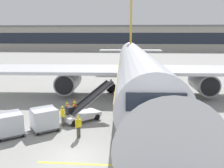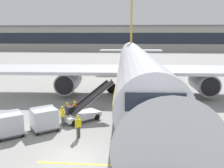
# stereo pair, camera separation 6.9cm
# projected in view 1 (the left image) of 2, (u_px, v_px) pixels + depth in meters

# --- Properties ---
(ground_plane) EXTENTS (600.00, 600.00, 0.00)m
(ground_plane) POSITION_uv_depth(u_px,v_px,m) (74.00, 158.00, 15.72)
(ground_plane) COLOR gray
(parked_airplane) EXTENTS (37.84, 48.58, 16.02)m
(parked_airplane) POSITION_uv_depth(u_px,v_px,m) (135.00, 66.00, 31.45)
(parked_airplane) COLOR silver
(parked_airplane) RESTS_ON ground
(belt_loader) EXTENTS (4.54, 4.54, 3.31)m
(belt_loader) POSITION_uv_depth(u_px,v_px,m) (83.00, 111.00, 22.53)
(belt_loader) COLOR silver
(belt_loader) RESTS_ON ground
(baggage_cart_lead) EXTENTS (2.64, 2.49, 1.91)m
(baggage_cart_lead) POSITION_uv_depth(u_px,v_px,m) (44.00, 119.00, 20.10)
(baggage_cart_lead) COLOR #515156
(baggage_cart_lead) RESTS_ON ground
(baggage_cart_second) EXTENTS (2.64, 2.49, 1.91)m
(baggage_cart_second) POSITION_uv_depth(u_px,v_px,m) (8.00, 124.00, 18.91)
(baggage_cart_second) COLOR #515156
(baggage_cart_second) RESTS_ON ground
(ground_crew_by_loader) EXTENTS (0.57, 0.30, 1.74)m
(ground_crew_by_loader) POSITION_uv_depth(u_px,v_px,m) (75.00, 110.00, 22.51)
(ground_crew_by_loader) COLOR black
(ground_crew_by_loader) RESTS_ON ground
(ground_crew_by_carts) EXTENTS (0.37, 0.53, 1.74)m
(ground_crew_by_carts) POSITION_uv_depth(u_px,v_px,m) (67.00, 110.00, 22.26)
(ground_crew_by_carts) COLOR black
(ground_crew_by_carts) RESTS_ON ground
(ground_crew_marshaller) EXTENTS (0.43, 0.46, 1.74)m
(ground_crew_marshaller) POSITION_uv_depth(u_px,v_px,m) (63.00, 115.00, 21.12)
(ground_crew_marshaller) COLOR #514C42
(ground_crew_marshaller) RESTS_ON ground
(ground_crew_wingwalker) EXTENTS (0.43, 0.46, 1.74)m
(ground_crew_wingwalker) POSITION_uv_depth(u_px,v_px,m) (78.00, 125.00, 18.69)
(ground_crew_wingwalker) COLOR #514C42
(ground_crew_wingwalker) RESTS_ON ground
(safety_cone_engine_keepout) EXTENTS (0.67, 0.67, 0.75)m
(safety_cone_engine_keepout) POSITION_uv_depth(u_px,v_px,m) (74.00, 102.00, 27.33)
(safety_cone_engine_keepout) COLOR black
(safety_cone_engine_keepout) RESTS_ON ground
(safety_cone_wingtip) EXTENTS (0.67, 0.67, 0.75)m
(safety_cone_wingtip) POSITION_uv_depth(u_px,v_px,m) (86.00, 100.00, 28.18)
(safety_cone_wingtip) COLOR black
(safety_cone_wingtip) RESTS_ON ground
(apron_guidance_line_lead_in) EXTENTS (0.20, 110.00, 0.01)m
(apron_guidance_line_lead_in) POSITION_uv_depth(u_px,v_px,m) (134.00, 96.00, 31.35)
(apron_guidance_line_lead_in) COLOR yellow
(apron_guidance_line_lead_in) RESTS_ON ground
(apron_guidance_line_stop_bar) EXTENTS (12.00, 0.20, 0.01)m
(apron_guidance_line_stop_bar) POSITION_uv_depth(u_px,v_px,m) (137.00, 166.00, 14.78)
(apron_guidance_line_stop_bar) COLOR yellow
(apron_guidance_line_stop_bar) RESTS_ON ground
(terminal_building) EXTENTS (137.25, 14.80, 11.72)m
(terminal_building) POSITION_uv_depth(u_px,v_px,m) (118.00, 38.00, 121.50)
(terminal_building) COLOR #A8A399
(terminal_building) RESTS_ON ground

